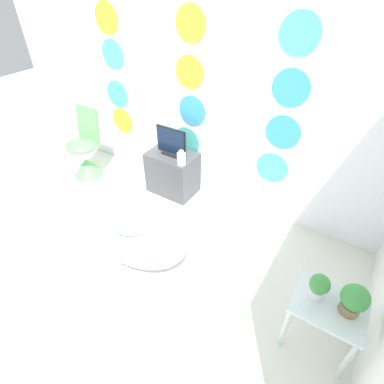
{
  "coord_description": "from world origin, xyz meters",
  "views": [
    {
      "loc": [
        1.61,
        -0.68,
        2.16
      ],
      "look_at": [
        0.63,
        0.85,
        0.74
      ],
      "focal_mm": 28.0,
      "sensor_mm": 36.0,
      "label": 1
    }
  ],
  "objects_px": {
    "potted_plant_left": "(319,286)",
    "potted_plant_right": "(354,300)",
    "chair": "(86,155)",
    "tv": "(171,143)",
    "vase": "(181,158)",
    "bathtub": "(138,232)"
  },
  "relations": [
    {
      "from": "bathtub",
      "to": "tv",
      "type": "relative_size",
      "value": 2.65
    },
    {
      "from": "chair",
      "to": "tv",
      "type": "relative_size",
      "value": 2.3
    },
    {
      "from": "tv",
      "to": "potted_plant_left",
      "type": "distance_m",
      "value": 1.99
    },
    {
      "from": "potted_plant_right",
      "to": "tv",
      "type": "bearing_deg",
      "value": 155.58
    },
    {
      "from": "chair",
      "to": "vase",
      "type": "bearing_deg",
      "value": 7.85
    },
    {
      "from": "potted_plant_left",
      "to": "vase",
      "type": "bearing_deg",
      "value": 153.45
    },
    {
      "from": "chair",
      "to": "vase",
      "type": "height_order",
      "value": "chair"
    },
    {
      "from": "potted_plant_left",
      "to": "potted_plant_right",
      "type": "bearing_deg",
      "value": 0.45
    },
    {
      "from": "chair",
      "to": "tv",
      "type": "bearing_deg",
      "value": 14.97
    },
    {
      "from": "tv",
      "to": "bathtub",
      "type": "bearing_deg",
      "value": -72.71
    },
    {
      "from": "potted_plant_left",
      "to": "potted_plant_right",
      "type": "height_order",
      "value": "potted_plant_right"
    },
    {
      "from": "vase",
      "to": "potted_plant_left",
      "type": "xyz_separation_m",
      "value": [
        1.57,
        -0.78,
        -0.01
      ]
    },
    {
      "from": "bathtub",
      "to": "tv",
      "type": "distance_m",
      "value": 1.04
    },
    {
      "from": "bathtub",
      "to": "potted_plant_right",
      "type": "xyz_separation_m",
      "value": [
        1.68,
        0.03,
        0.33
      ]
    },
    {
      "from": "bathtub",
      "to": "vase",
      "type": "bearing_deg",
      "value": 95.81
    },
    {
      "from": "vase",
      "to": "potted_plant_left",
      "type": "relative_size",
      "value": 0.84
    },
    {
      "from": "tv",
      "to": "potted_plant_right",
      "type": "height_order",
      "value": "tv"
    },
    {
      "from": "potted_plant_left",
      "to": "bathtub",
      "type": "bearing_deg",
      "value": -178.86
    },
    {
      "from": "vase",
      "to": "potted_plant_right",
      "type": "bearing_deg",
      "value": -23.88
    },
    {
      "from": "tv",
      "to": "potted_plant_left",
      "type": "height_order",
      "value": "tv"
    },
    {
      "from": "tv",
      "to": "potted_plant_right",
      "type": "xyz_separation_m",
      "value": [
        1.97,
        -0.89,
        -0.05
      ]
    },
    {
      "from": "potted_plant_right",
      "to": "vase",
      "type": "bearing_deg",
      "value": 156.12
    }
  ]
}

